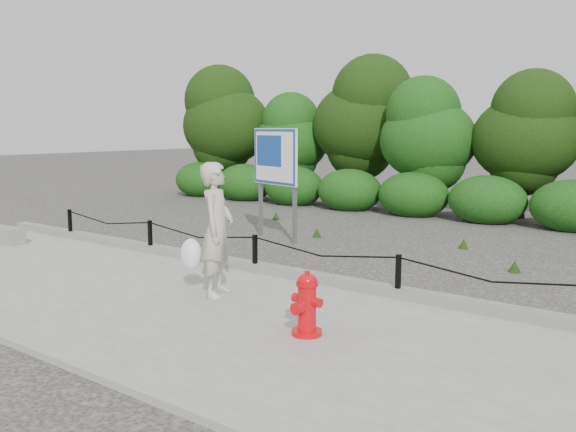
# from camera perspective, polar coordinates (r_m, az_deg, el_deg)

# --- Properties ---
(ground) EXTENTS (90.00, 90.00, 0.00)m
(ground) POSITION_cam_1_polar(r_m,az_deg,el_deg) (9.74, -3.09, -5.71)
(ground) COLOR #2D2B28
(ground) RESTS_ON ground
(sidewalk) EXTENTS (14.00, 4.00, 0.08)m
(sidewalk) POSITION_cam_1_polar(r_m,az_deg,el_deg) (8.36, -12.04, -7.98)
(sidewalk) COLOR gray
(sidewalk) RESTS_ON ground
(curb) EXTENTS (14.00, 0.22, 0.14)m
(curb) POSITION_cam_1_polar(r_m,az_deg,el_deg) (9.74, -2.91, -4.80)
(curb) COLOR slate
(curb) RESTS_ON sidewalk
(chain_barrier) EXTENTS (10.06, 0.06, 0.60)m
(chain_barrier) POSITION_cam_1_polar(r_m,az_deg,el_deg) (9.64, -3.11, -3.07)
(chain_barrier) COLOR black
(chain_barrier) RESTS_ON sidewalk
(treeline) EXTENTS (20.38, 3.78, 4.87)m
(treeline) POSITION_cam_1_polar(r_m,az_deg,el_deg) (17.10, 17.78, 8.38)
(treeline) COLOR black
(treeline) RESTS_ON ground
(fire_hydrant) EXTENTS (0.38, 0.39, 0.72)m
(fire_hydrant) POSITION_cam_1_polar(r_m,az_deg,el_deg) (6.76, 1.75, -8.29)
(fire_hydrant) COLOR red
(fire_hydrant) RESTS_ON sidewalk
(pedestrian) EXTENTS (0.85, 0.79, 1.82)m
(pedestrian) POSITION_cam_1_polar(r_m,az_deg,el_deg) (8.29, -6.81, -1.41)
(pedestrian) COLOR #B7B39D
(pedestrian) RESTS_ON sidewalk
(concrete_block) EXTENTS (0.97, 0.35, 0.31)m
(concrete_block) POSITION_cam_1_polar(r_m,az_deg,el_deg) (13.38, -24.96, -1.61)
(concrete_block) COLOR gray
(concrete_block) RESTS_ON sidewalk
(advertising_sign) EXTENTS (1.42, 0.49, 2.34)m
(advertising_sign) POSITION_cam_1_polar(r_m,az_deg,el_deg) (12.72, -1.21, 5.11)
(advertising_sign) COLOR slate
(advertising_sign) RESTS_ON ground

